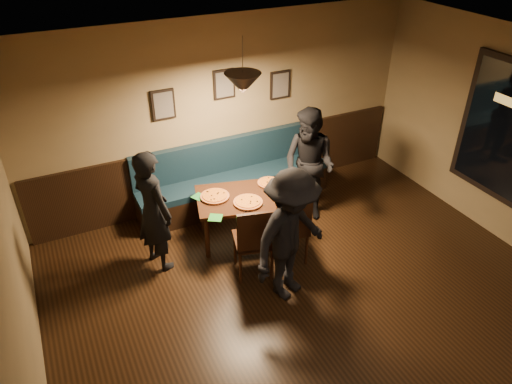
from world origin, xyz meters
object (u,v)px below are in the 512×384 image
dining_table (245,217)px  diner_front (291,236)px  diner_left (153,211)px  diner_right (309,165)px  soda_glass (294,190)px  chair_near_right (289,225)px  booth_bench (234,175)px  tabasco_bottle (281,185)px  chair_near_left (253,238)px

dining_table → diner_front: size_ratio=0.76×
diner_left → diner_right: 2.32m
soda_glass → diner_front: bearing=-122.0°
dining_table → chair_near_right: bearing=-47.5°
booth_bench → tabasco_bottle: 1.00m
diner_right → soda_glass: size_ratio=10.07×
chair_near_right → soda_glass: 0.52m
soda_glass → tabasco_bottle: (-0.07, 0.22, -0.02)m
booth_bench → chair_near_right: bearing=-85.8°
chair_near_right → diner_left: bearing=171.7°
chair_near_right → booth_bench: bearing=107.7°
dining_table → diner_right: diner_right is taller
tabasco_bottle → chair_near_left: bearing=-139.1°
dining_table → chair_near_right: (0.33, -0.64, 0.17)m
booth_bench → tabasco_bottle: (0.31, -0.92, 0.25)m
diner_right → tabasco_bottle: diner_right is taller
soda_glass → tabasco_bottle: bearing=108.4°
chair_near_left → chair_near_right: bearing=19.9°
dining_table → soda_glass: soda_glass is taller
booth_bench → chair_near_left: bearing=-105.4°
dining_table → soda_glass: (0.60, -0.28, 0.43)m
dining_table → diner_front: (0.01, -1.22, 0.50)m
dining_table → diner_front: 1.32m
diner_right → tabasco_bottle: (-0.55, -0.18, -0.09)m
dining_table → chair_near_left: 0.74m
booth_bench → tabasco_bottle: size_ratio=23.28×
chair_near_left → tabasco_bottle: size_ratio=8.11×
diner_right → diner_front: 1.71m
booth_bench → chair_near_right: size_ratio=2.94×
booth_bench → diner_left: bearing=-149.3°
chair_near_left → diner_left: size_ratio=0.63×
chair_near_left → diner_front: diner_front is taller
chair_near_right → diner_front: size_ratio=0.61×
booth_bench → diner_left: diner_left is taller
chair_near_right → diner_right: size_ratio=0.61×
diner_front → tabasco_bottle: 1.27m
dining_table → chair_near_left: bearing=-91.7°
dining_table → diner_right: (1.07, 0.12, 0.50)m
booth_bench → diner_front: size_ratio=1.78×
dining_table → diner_left: diner_left is taller
diner_left → chair_near_right: bearing=-133.0°
diner_front → soda_glass: diner_front is taller
chair_near_right → soda_glass: bearing=66.5°
chair_near_right → diner_front: bearing=-105.2°
diner_left → diner_right: size_ratio=0.98×
tabasco_bottle → diner_right: bearing=18.1°
chair_near_right → diner_front: (-0.32, -0.58, 0.33)m
dining_table → booth_bench: bearing=90.6°
diner_left → tabasco_bottle: bearing=-112.7°
diner_front → tabasco_bottle: size_ratio=13.09×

